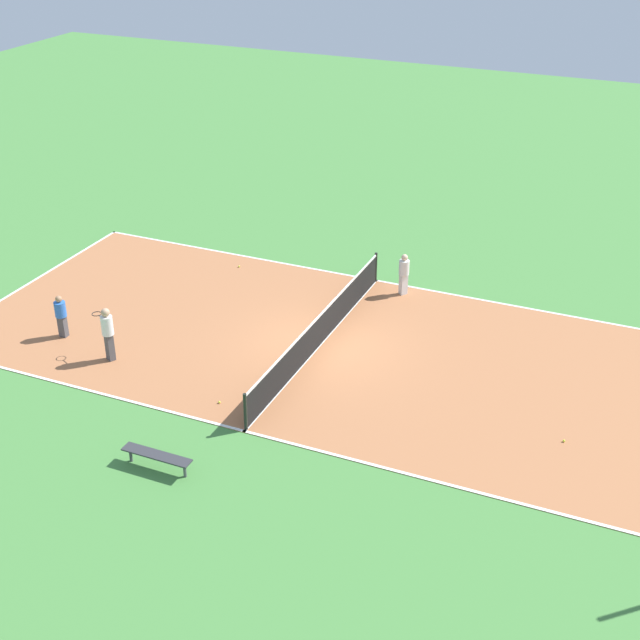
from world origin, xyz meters
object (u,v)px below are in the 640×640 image
object	(u,v)px
tennis_ball_near_net	(564,441)
player_near_white	(108,330)
player_far_white	(404,272)
bench	(157,456)
tennis_ball_far_baseline	(239,266)
tennis_net	(320,329)
tennis_ball_midcourt	(219,402)
player_near_blue	(61,314)

from	to	relation	value
tennis_ball_near_net	player_near_white	bearing A→B (deg)	-84.90
player_far_white	player_near_white	bearing A→B (deg)	-3.81
bench	tennis_ball_far_baseline	bearing A→B (deg)	108.35
bench	player_near_white	size ratio (longest dim) A/B	1.09
tennis_net	player_far_white	world-z (taller)	player_far_white
tennis_ball_near_net	tennis_ball_far_baseline	distance (m)	14.44
tennis_ball_midcourt	player_near_blue	bearing A→B (deg)	-102.44
player_far_white	tennis_ball_midcourt	world-z (taller)	player_far_white
player_near_blue	player_near_white	size ratio (longest dim) A/B	0.82
player_near_white	tennis_ball_midcourt	bearing A→B (deg)	-165.17
player_far_white	tennis_net	bearing A→B (deg)	21.45
player_far_white	tennis_ball_far_baseline	bearing A→B (deg)	-50.01
tennis_net	tennis_ball_midcourt	distance (m)	4.40
tennis_ball_far_baseline	player_far_white	bearing A→B (deg)	93.04
player_near_white	tennis_ball_midcourt	xyz separation A→B (m)	(0.81, 4.22, -0.97)
tennis_net	player_near_blue	xyz separation A→B (m)	(2.75, -7.73, 0.23)
player_far_white	tennis_ball_near_net	distance (m)	9.45
player_near_white	tennis_ball_midcourt	distance (m)	4.41
tennis_net	player_near_white	bearing A→B (deg)	-58.52
bench	tennis_ball_near_net	xyz separation A→B (m)	(-5.21, 9.20, -0.34)
player_far_white	player_near_blue	distance (m)	11.48
player_near_white	tennis_ball_near_net	distance (m)	13.53
player_near_blue	tennis_ball_far_baseline	xyz separation A→B (m)	(-6.85, 2.67, -0.76)
bench	player_near_white	xyz separation A→B (m)	(-4.01, -4.24, 0.64)
tennis_net	player_far_white	distance (m)	4.61
player_far_white	tennis_ball_far_baseline	distance (m)	6.35
tennis_ball_near_net	tennis_ball_far_baseline	size ratio (longest dim) A/B	1.00
player_far_white	tennis_ball_near_net	size ratio (longest dim) A/B	22.06
bench	player_near_white	distance (m)	5.87
player_near_blue	tennis_ball_midcourt	xyz separation A→B (m)	(1.42, 6.45, -0.76)
tennis_net	tennis_ball_near_net	distance (m)	8.25
player_far_white	tennis_ball_near_net	xyz separation A→B (m)	(6.60, 6.71, -0.81)
tennis_ball_near_net	player_far_white	bearing A→B (deg)	-134.53
tennis_net	tennis_ball_near_net	size ratio (longest dim) A/B	148.02
bench	tennis_ball_midcourt	bearing A→B (deg)	90.36
bench	player_far_white	xyz separation A→B (m)	(-11.81, 2.48, 0.47)
player_near_white	tennis_ball_midcourt	size ratio (longest dim) A/B	25.64
player_near_white	tennis_ball_near_net	world-z (taller)	player_near_white
tennis_net	player_far_white	size ratio (longest dim) A/B	6.71
tennis_ball_near_net	tennis_ball_far_baseline	xyz separation A→B (m)	(-6.27, -13.00, 0.00)
player_far_white	tennis_ball_far_baseline	world-z (taller)	player_far_white
bench	tennis_ball_midcourt	size ratio (longest dim) A/B	27.84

